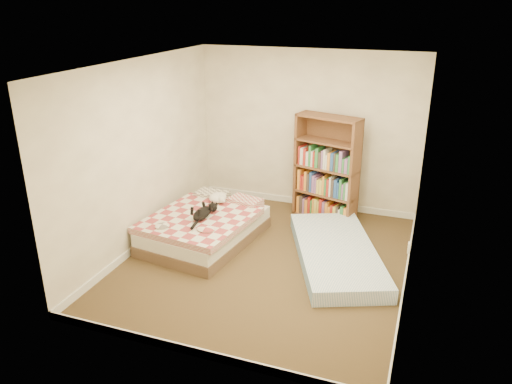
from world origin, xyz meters
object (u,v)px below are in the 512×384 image
(bookshelf, at_px, (326,182))
(black_cat, at_px, (203,212))
(bed, at_px, (206,226))
(floor_mattress, at_px, (336,253))
(white_dog, at_px, (218,198))

(bookshelf, bearing_deg, black_cat, -117.02)
(bed, height_order, floor_mattress, bed)
(black_cat, distance_m, white_dog, 0.56)
(white_dog, bearing_deg, floor_mattress, -20.27)
(floor_mattress, distance_m, white_dog, 1.91)
(bed, xyz_separation_m, black_cat, (0.04, -0.13, 0.27))
(bookshelf, bearing_deg, floor_mattress, -55.28)
(bookshelf, distance_m, black_cat, 2.01)
(floor_mattress, xyz_separation_m, black_cat, (-1.80, -0.19, 0.39))
(floor_mattress, relative_size, white_dog, 6.76)
(bookshelf, height_order, floor_mattress, bookshelf)
(bookshelf, relative_size, white_dog, 5.11)
(floor_mattress, xyz_separation_m, white_dog, (-1.83, 0.36, 0.39))
(bed, xyz_separation_m, bookshelf, (1.39, 1.34, 0.37))
(bed, bearing_deg, bookshelf, 51.64)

